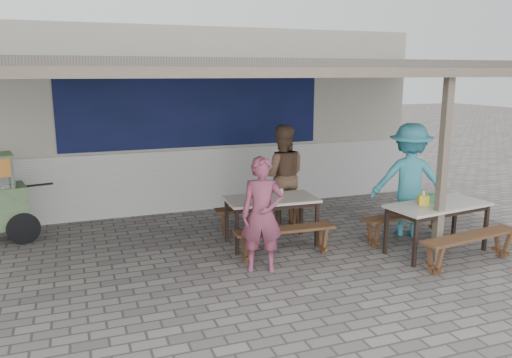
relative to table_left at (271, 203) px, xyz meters
The scene contains 16 objects.
ground 0.98m from the table_left, 124.21° to the right, with size 60.00×60.00×0.00m, color slate.
back_wall 3.19m from the table_left, 97.62° to the left, with size 9.00×1.28×3.50m.
warung_roof 2.10m from the table_left, 140.88° to the left, with size 9.00×4.21×2.81m.
table_left is the anchor object (origin of this frame).
bench_left_street 0.70m from the table_left, 92.99° to the right, with size 1.51×0.36×0.45m.
bench_left_wall 0.70m from the table_left, 87.01° to the left, with size 1.51×0.36×0.45m.
table_right 2.49m from the table_left, 28.50° to the right, with size 1.63×0.90×0.75m.
bench_right_street 2.91m from the table_left, 38.38° to the right, with size 1.68×0.49×0.45m.
bench_right_wall 2.21m from the table_left, 15.40° to the right, with size 1.68×0.49×0.45m.
patron_street_side 1.08m from the table_left, 118.46° to the right, with size 0.57×0.38×1.57m, color #7F3950.
patron_wall_side 1.07m from the table_left, 58.13° to the left, with size 0.86×0.67×1.78m, color brown.
patron_right_table 2.34m from the table_left, ahead, with size 1.20×0.69×1.86m, color #3EA1B5.
tissue_box 2.26m from the table_left, 30.16° to the right, with size 0.14×0.14×0.14m, color yellow.
donation_box 2.37m from the table_left, 27.81° to the right, with size 0.20×0.14×0.14m, color #347647.
condiment_jar 0.32m from the table_left, 37.63° to the left, with size 0.08×0.08×0.09m, color silver.
condiment_bowl 0.22m from the table_left, 161.91° to the left, with size 0.18×0.18×0.04m, color white.
Camera 1 is at (-2.41, -6.36, 2.64)m, focal length 35.00 mm.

